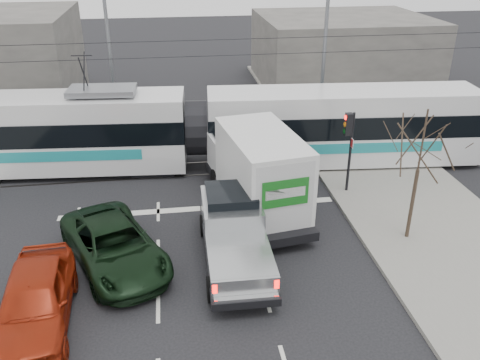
{
  "coord_description": "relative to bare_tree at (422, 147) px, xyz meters",
  "views": [
    {
      "loc": [
        -0.95,
        -12.7,
        10.48
      ],
      "look_at": [
        1.58,
        4.83,
        1.8
      ],
      "focal_mm": 38.0,
      "sensor_mm": 36.0,
      "label": 1
    }
  ],
  "objects": [
    {
      "name": "ground",
      "position": [
        -7.6,
        -2.5,
        -3.79
      ],
      "size": [
        120.0,
        120.0,
        0.0
      ],
      "primitive_type": "plane",
      "color": "black",
      "rests_on": "ground"
    },
    {
      "name": "sidewalk_right",
      "position": [
        1.4,
        -2.5,
        -3.72
      ],
      "size": [
        6.0,
        60.0,
        0.15
      ],
      "primitive_type": "cube",
      "color": "gray",
      "rests_on": "ground"
    },
    {
      "name": "rails",
      "position": [
        -7.6,
        7.5,
        -3.78
      ],
      "size": [
        60.0,
        1.6,
        0.03
      ],
      "primitive_type": "cube",
      "color": "#33302D",
      "rests_on": "ground"
    },
    {
      "name": "building_right",
      "position": [
        4.4,
        21.5,
        -1.29
      ],
      "size": [
        12.0,
        10.0,
        5.0
      ],
      "primitive_type": "cube",
      "color": "slate",
      "rests_on": "ground"
    },
    {
      "name": "bare_tree",
      "position": [
        0.0,
        0.0,
        0.0
      ],
      "size": [
        2.4,
        2.4,
        5.0
      ],
      "color": "#47382B",
      "rests_on": "ground"
    },
    {
      "name": "traffic_signal",
      "position": [
        -1.13,
        4.0,
        -1.05
      ],
      "size": [
        0.44,
        0.44,
        3.6
      ],
      "color": "black",
      "rests_on": "ground"
    },
    {
      "name": "street_lamp_near",
      "position": [
        -0.29,
        11.5,
        1.32
      ],
      "size": [
        2.38,
        0.25,
        9.0
      ],
      "color": "slate",
      "rests_on": "ground"
    },
    {
      "name": "street_lamp_far",
      "position": [
        -11.79,
        13.5,
        1.32
      ],
      "size": [
        2.38,
        0.25,
        9.0
      ],
      "color": "slate",
      "rests_on": "ground"
    },
    {
      "name": "catenary",
      "position": [
        -7.6,
        7.5,
        0.09
      ],
      "size": [
        60.0,
        0.2,
        7.0
      ],
      "color": "black",
      "rests_on": "ground"
    },
    {
      "name": "tram",
      "position": [
        -7.39,
        7.77,
        -1.82
      ],
      "size": [
        27.35,
        4.73,
        5.56
      ],
      "rotation": [
        0.0,
        0.0,
        -0.07
      ],
      "color": "silver",
      "rests_on": "ground"
    },
    {
      "name": "silver_pickup",
      "position": [
        -6.6,
        -0.13,
        -2.69
      ],
      "size": [
        2.3,
        6.16,
        2.22
      ],
      "rotation": [
        0.0,
        0.0,
        -0.02
      ],
      "color": "black",
      "rests_on": "ground"
    },
    {
      "name": "box_truck",
      "position": [
        -5.24,
        3.06,
        -2.02
      ],
      "size": [
        3.54,
        7.49,
        3.6
      ],
      "rotation": [
        0.0,
        0.0,
        0.15
      ],
      "color": "black",
      "rests_on": "ground"
    },
    {
      "name": "navy_pickup",
      "position": [
        -4.22,
        3.29,
        -2.75
      ],
      "size": [
        2.83,
        5.29,
        2.12
      ],
      "rotation": [
        0.0,
        0.0,
        -0.21
      ],
      "color": "black",
      "rests_on": "ground"
    },
    {
      "name": "green_car",
      "position": [
        -10.74,
        -0.06,
        -3.02
      ],
      "size": [
        4.54,
        6.1,
        1.54
      ],
      "primitive_type": "imported",
      "rotation": [
        0.0,
        0.0,
        0.41
      ],
      "color": "black",
      "rests_on": "ground"
    },
    {
      "name": "red_car",
      "position": [
        -12.79,
        -2.77,
        -2.94
      ],
      "size": [
        2.29,
        5.13,
        1.71
      ],
      "primitive_type": "imported",
      "rotation": [
        0.0,
        0.0,
        0.05
      ],
      "color": "#9C240E",
      "rests_on": "ground"
    }
  ]
}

